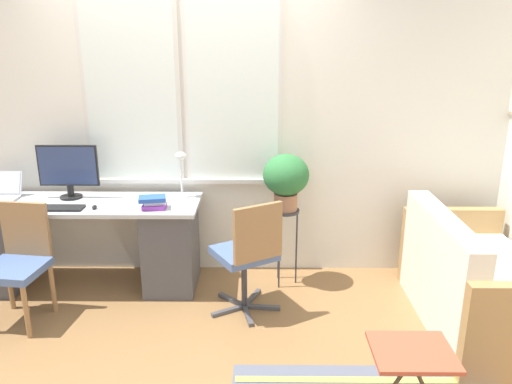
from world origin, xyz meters
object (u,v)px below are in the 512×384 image
Objects in this scene: book_stack at (154,202)px; potted_plant at (286,177)px; couch_loveseat at (477,287)px; plant_stand at (285,221)px; folding_stool at (412,356)px; office_chair_swivel at (248,253)px; desk_lamp at (181,167)px; mouse at (94,207)px; keyboard at (58,208)px; monitor at (68,170)px; desk_chair_wooden at (18,261)px.

potted_plant reaches higher than book_stack.
couch_loveseat is 2.14× the size of plant_stand.
potted_plant is at bearing 111.36° from folding_stool.
office_chair_swivel is 1.37× the size of plant_stand.
plant_stand is (0.29, 0.48, 0.07)m from office_chair_swivel.
plant_stand is at bearing -6.13° from desk_lamp.
book_stack is at bearing 140.53° from folding_stool.
desk_lamp is 0.82× the size of potted_plant.
book_stack is (0.46, 0.01, 0.04)m from mouse.
keyboard is at bearing -178.30° from mouse.
monitor reaches higher than office_chair_swivel.
keyboard is at bearing -89.89° from monitor.
office_chair_swivel reaches higher than keyboard.
desk_chair_wooden is 3.31m from couch_loveseat.
monitor is at bearing 80.63° from desk_chair_wooden.
folding_stool is (0.61, -1.55, -0.55)m from potted_plant.
office_chair_swivel reaches higher than mouse.
book_stack reaches higher than folding_stool.
office_chair_swivel is 2.09× the size of folding_stool.
mouse is 0.74m from desk_lamp.
mouse reaches higher than plant_stand.
office_chair_swivel is 1.66m from couch_loveseat.
couch_loveseat is at bearing -17.71° from desk_lamp.
desk_lamp reaches higher than office_chair_swivel.
folding_stool is at bearing -68.64° from plant_stand.
book_stack is at bearing 1.66° from mouse.
desk_lamp reaches higher than keyboard.
office_chair_swivel is at bearing -121.28° from plant_stand.
couch_loveseat is at bearing -7.03° from keyboard.
folding_stool is at bearing 141.56° from couch_loveseat.
monitor is at bearing 77.83° from couch_loveseat.
mouse is at bearing 147.50° from folding_stool.
mouse is 0.14× the size of folding_stool.
plant_stand is (1.95, 0.57, 0.10)m from desk_chair_wooden.
folding_stool is at bearing -13.57° from desk_chair_wooden.
desk_chair_wooden is 2.04m from plant_stand.
mouse is (0.28, 0.01, 0.01)m from keyboard.
desk_lamp is 0.44× the size of desk_chair_wooden.
office_chair_swivel reaches higher than plant_stand.
mouse is 0.46m from book_stack.
monitor is 0.74× the size of plant_stand.
desk_lamp is at bearing 131.61° from folding_stool.
keyboard is 0.43× the size of office_chair_swivel.
keyboard is at bearing 68.42° from desk_chair_wooden.
folding_stool is (1.63, -1.34, -0.41)m from book_stack.
office_chair_swivel is at bearing 85.41° from couch_loveseat.
plant_stand is (1.76, -0.06, -0.41)m from monitor.
potted_plant is (1.76, 0.23, 0.18)m from keyboard.
plant_stand reaches higher than folding_stool.
desk_lamp is 0.27× the size of couch_loveseat.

